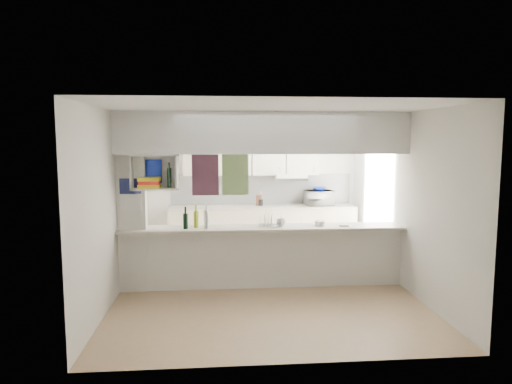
{
  "coord_description": "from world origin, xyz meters",
  "views": [
    {
      "loc": [
        -0.66,
        -6.64,
        2.2
      ],
      "look_at": [
        -0.06,
        0.5,
        1.38
      ],
      "focal_mm": 32.0,
      "sensor_mm": 36.0,
      "label": 1
    }
  ],
  "objects": [
    {
      "name": "kitchen_run",
      "position": [
        0.16,
        2.14,
        0.83
      ],
      "size": [
        3.6,
        0.63,
        2.24
      ],
      "color": "beige",
      "rests_on": "floor"
    },
    {
      "name": "cubby_shelf",
      "position": [
        -1.57,
        -0.06,
        1.71
      ],
      "size": [
        0.65,
        0.35,
        0.5
      ],
      "color": "white",
      "rests_on": "bulkhead"
    },
    {
      "name": "microwave",
      "position": [
        1.32,
        2.12,
        1.07
      ],
      "size": [
        0.57,
        0.42,
        0.29
      ],
      "primitive_type": "imported",
      "rotation": [
        0.0,
        0.0,
        3.27
      ],
      "color": "white",
      "rests_on": "bench_top"
    },
    {
      "name": "floor",
      "position": [
        0.0,
        0.0,
        0.0
      ],
      "size": [
        4.8,
        4.8,
        0.0
      ],
      "primitive_type": "plane",
      "color": "tan",
      "rests_on": "ground"
    },
    {
      "name": "dish_rack",
      "position": [
        0.12,
        0.03,
        1.0
      ],
      "size": [
        0.4,
        0.32,
        0.19
      ],
      "rotation": [
        0.0,
        0.0,
        -0.17
      ],
      "color": "silver",
      "rests_on": "breakfast_bar"
    },
    {
      "name": "knife_block",
      "position": [
        0.14,
        2.18,
        1.03
      ],
      "size": [
        0.13,
        0.12,
        0.21
      ],
      "primitive_type": "cube",
      "rotation": [
        0.0,
        0.0,
        -0.39
      ],
      "color": "brown",
      "rests_on": "bench_top"
    },
    {
      "name": "cup",
      "position": [
        0.26,
        -0.04,
        0.99
      ],
      "size": [
        0.14,
        0.14,
        0.11
      ],
      "primitive_type": "imported",
      "rotation": [
        0.0,
        0.0,
        0.04
      ],
      "color": "white",
      "rests_on": "dish_rack"
    },
    {
      "name": "bowl",
      "position": [
        1.32,
        2.13,
        1.25
      ],
      "size": [
        0.28,
        0.28,
        0.07
      ],
      "primitive_type": "imported",
      "color": "#0E229D",
      "rests_on": "microwave"
    },
    {
      "name": "wall_right",
      "position": [
        2.1,
        0.0,
        1.3
      ],
      "size": [
        0.0,
        4.8,
        4.8
      ],
      "primitive_type": "plane",
      "rotation": [
        1.57,
        0.0,
        -1.57
      ],
      "color": "silver",
      "rests_on": "floor"
    },
    {
      "name": "wall_left",
      "position": [
        -2.1,
        0.0,
        1.3
      ],
      "size": [
        0.0,
        4.8,
        4.8
      ],
      "primitive_type": "plane",
      "rotation": [
        1.57,
        0.0,
        1.57
      ],
      "color": "silver",
      "rests_on": "floor"
    },
    {
      "name": "utensil_jar",
      "position": [
        0.17,
        2.15,
        0.98
      ],
      "size": [
        0.09,
        0.09,
        0.13
      ],
      "primitive_type": "cylinder",
      "color": "black",
      "rests_on": "bench_top"
    },
    {
      "name": "plastic_tubs",
      "position": [
        0.88,
        0.0,
        0.96
      ],
      "size": [
        0.49,
        0.18,
        0.07
      ],
      "color": "silver",
      "rests_on": "breakfast_bar"
    },
    {
      "name": "servery_partition",
      "position": [
        -0.17,
        0.0,
        1.66
      ],
      "size": [
        4.2,
        0.5,
        2.6
      ],
      "color": "silver",
      "rests_on": "floor"
    },
    {
      "name": "wall_back",
      "position": [
        0.0,
        2.4,
        1.3
      ],
      "size": [
        4.2,
        0.0,
        4.2
      ],
      "primitive_type": "plane",
      "rotation": [
        1.57,
        0.0,
        0.0
      ],
      "color": "silver",
      "rests_on": "floor"
    },
    {
      "name": "ceiling",
      "position": [
        0.0,
        0.0,
        2.6
      ],
      "size": [
        4.8,
        4.8,
        0.0
      ],
      "primitive_type": "plane",
      "color": "white",
      "rests_on": "wall_back"
    },
    {
      "name": "wine_bottles",
      "position": [
        -0.98,
        -0.04,
        1.05
      ],
      "size": [
        0.37,
        0.15,
        0.36
      ],
      "color": "black",
      "rests_on": "breakfast_bar"
    }
  ]
}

